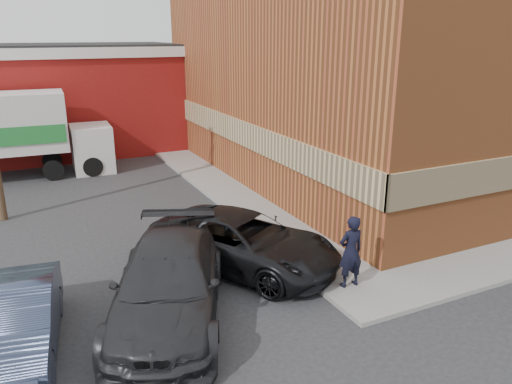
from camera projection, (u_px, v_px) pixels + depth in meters
name	position (u px, v px, depth m)	size (l,w,h in m)	color
ground	(334.00, 287.00, 12.62)	(90.00, 90.00, 0.00)	#28282B
brick_building	(382.00, 67.00, 22.44)	(14.25, 18.25, 9.36)	#A6572A
sidewalk_west	(222.00, 188.00, 20.56)	(1.80, 18.00, 0.12)	gray
warehouse	(27.00, 99.00, 26.41)	(16.30, 8.30, 5.60)	maroon
man	(351.00, 252.00, 12.20)	(0.67, 0.44, 1.84)	black
sedan	(16.00, 323.00, 9.84)	(1.47, 4.21, 1.39)	#323B54
suv_a	(244.00, 242.00, 13.52)	(2.48, 5.39, 1.50)	black
suv_b	(169.00, 284.00, 11.09)	(2.31, 5.69, 1.65)	#28282B
box_truck	(13.00, 130.00, 21.51)	(7.64, 2.62, 3.72)	silver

